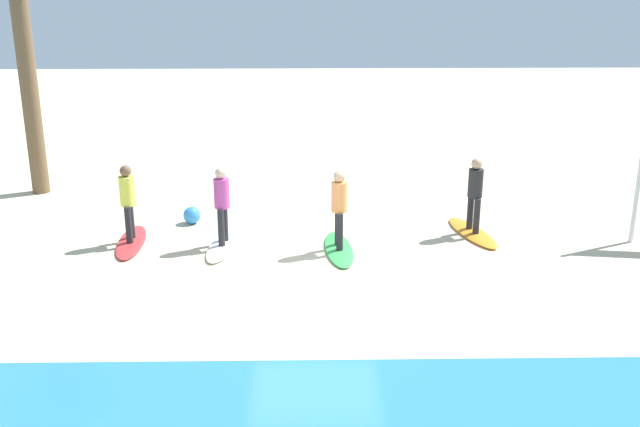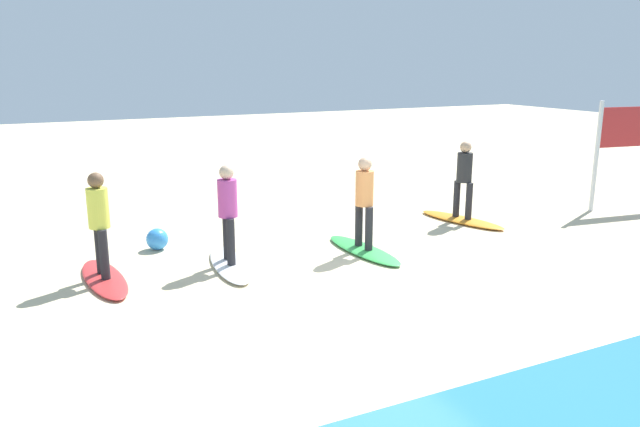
{
  "view_description": "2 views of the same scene",
  "coord_description": "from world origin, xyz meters",
  "px_view_note": "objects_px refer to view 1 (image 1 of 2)",
  "views": [
    {
      "loc": [
        0.16,
        13.05,
        5.71
      ],
      "look_at": [
        -0.13,
        -1.88,
        0.74
      ],
      "focal_mm": 42.56,
      "sensor_mm": 36.0,
      "label": 1
    },
    {
      "loc": [
        4.92,
        7.59,
        3.37
      ],
      "look_at": [
        0.17,
        -2.02,
        0.71
      ],
      "focal_mm": 34.79,
      "sensor_mm": 36.0,
      "label": 2
    }
  ],
  "objects_px": {
    "surfboard_green": "(339,249)",
    "surfer_white": "(222,200)",
    "surfboard_red": "(131,242)",
    "surfer_red": "(128,197)",
    "surfer_orange": "(475,189)",
    "surfboard_white": "(224,245)",
    "beach_ball": "(192,215)",
    "surfboard_orange": "(472,233)",
    "surfer_green": "(339,204)"
  },
  "relations": [
    {
      "from": "surfboard_green",
      "to": "surfer_white",
      "type": "height_order",
      "value": "surfer_white"
    },
    {
      "from": "surfboard_red",
      "to": "surfer_red",
      "type": "height_order",
      "value": "surfer_red"
    },
    {
      "from": "surfer_white",
      "to": "surfer_orange",
      "type": "bearing_deg",
      "value": -173.12
    },
    {
      "from": "surfer_orange",
      "to": "surfboard_white",
      "type": "xyz_separation_m",
      "value": [
        5.4,
        0.65,
        -0.99
      ]
    },
    {
      "from": "surfer_orange",
      "to": "beach_ball",
      "type": "relative_size",
      "value": 4.13
    },
    {
      "from": "surfer_orange",
      "to": "surfboard_white",
      "type": "distance_m",
      "value": 5.53
    },
    {
      "from": "surfer_orange",
      "to": "beach_ball",
      "type": "height_order",
      "value": "surfer_orange"
    },
    {
      "from": "surfboard_orange",
      "to": "surfboard_green",
      "type": "relative_size",
      "value": 1.0
    },
    {
      "from": "surfboard_white",
      "to": "surfer_orange",
      "type": "bearing_deg",
      "value": 104.14
    },
    {
      "from": "surfboard_orange",
      "to": "surfboard_white",
      "type": "height_order",
      "value": "same"
    },
    {
      "from": "beach_ball",
      "to": "surfboard_red",
      "type": "bearing_deg",
      "value": 49.7
    },
    {
      "from": "surfboard_white",
      "to": "surfboard_red",
      "type": "bearing_deg",
      "value": -88.69
    },
    {
      "from": "surfer_green",
      "to": "surfer_red",
      "type": "xyz_separation_m",
      "value": [
        4.4,
        -0.51,
        0.0
      ]
    },
    {
      "from": "surfboard_white",
      "to": "beach_ball",
      "type": "relative_size",
      "value": 5.29
    },
    {
      "from": "surfboard_green",
      "to": "beach_ball",
      "type": "distance_m",
      "value": 3.76
    },
    {
      "from": "surfboard_green",
      "to": "surfboard_white",
      "type": "height_order",
      "value": "same"
    },
    {
      "from": "surfer_white",
      "to": "surfboard_green",
      "type": "bearing_deg",
      "value": 172.96
    },
    {
      "from": "surfer_orange",
      "to": "surfboard_red",
      "type": "relative_size",
      "value": 0.78
    },
    {
      "from": "surfboard_green",
      "to": "surfboard_white",
      "type": "relative_size",
      "value": 1.0
    },
    {
      "from": "surfboard_green",
      "to": "surfer_red",
      "type": "height_order",
      "value": "surfer_red"
    },
    {
      "from": "surfer_green",
      "to": "surfboard_green",
      "type": "bearing_deg",
      "value": -90.0
    },
    {
      "from": "surfer_green",
      "to": "surfboard_white",
      "type": "bearing_deg",
      "value": -7.04
    },
    {
      "from": "surfer_orange",
      "to": "surfer_green",
      "type": "height_order",
      "value": "same"
    },
    {
      "from": "surfer_green",
      "to": "beach_ball",
      "type": "distance_m",
      "value": 3.85
    },
    {
      "from": "surfer_orange",
      "to": "surfboard_green",
      "type": "bearing_deg",
      "value": 17.64
    },
    {
      "from": "surfer_red",
      "to": "beach_ball",
      "type": "height_order",
      "value": "surfer_red"
    },
    {
      "from": "surfer_white",
      "to": "beach_ball",
      "type": "bearing_deg",
      "value": -59.97
    },
    {
      "from": "surfer_orange",
      "to": "surfboard_green",
      "type": "xyz_separation_m",
      "value": [
        2.98,
        0.95,
        -0.99
      ]
    },
    {
      "from": "surfboard_orange",
      "to": "surfer_red",
      "type": "xyz_separation_m",
      "value": [
        7.38,
        0.44,
        0.99
      ]
    },
    {
      "from": "surfboard_white",
      "to": "surfer_white",
      "type": "relative_size",
      "value": 1.28
    },
    {
      "from": "surfer_orange",
      "to": "surfer_red",
      "type": "relative_size",
      "value": 1.0
    },
    {
      "from": "surfboard_orange",
      "to": "surfer_red",
      "type": "relative_size",
      "value": 1.28
    },
    {
      "from": "surfer_orange",
      "to": "surfer_green",
      "type": "relative_size",
      "value": 1.0
    },
    {
      "from": "beach_ball",
      "to": "surfer_white",
      "type": "bearing_deg",
      "value": 120.03
    },
    {
      "from": "surfer_white",
      "to": "surfboard_red",
      "type": "bearing_deg",
      "value": -5.96
    },
    {
      "from": "surfboard_red",
      "to": "surfer_red",
      "type": "xyz_separation_m",
      "value": [
        0.0,
        0.0,
        0.99
      ]
    },
    {
      "from": "beach_ball",
      "to": "surfboard_green",
      "type": "bearing_deg",
      "value": 151.13
    },
    {
      "from": "surfer_white",
      "to": "beach_ball",
      "type": "distance_m",
      "value": 1.94
    },
    {
      "from": "surfer_white",
      "to": "surfer_red",
      "type": "height_order",
      "value": "same"
    },
    {
      "from": "surfer_orange",
      "to": "beach_ball",
      "type": "xyz_separation_m",
      "value": [
        6.27,
        -0.87,
        -0.84
      ]
    },
    {
      "from": "surfboard_green",
      "to": "surfer_green",
      "type": "relative_size",
      "value": 1.28
    },
    {
      "from": "surfboard_green",
      "to": "surfboard_red",
      "type": "relative_size",
      "value": 1.0
    },
    {
      "from": "surfboard_white",
      "to": "surfer_white",
      "type": "height_order",
      "value": "surfer_white"
    },
    {
      "from": "surfer_green",
      "to": "surfboard_white",
      "type": "relative_size",
      "value": 0.78
    },
    {
      "from": "surfer_orange",
      "to": "surfer_white",
      "type": "relative_size",
      "value": 1.0
    },
    {
      "from": "surfer_green",
      "to": "surfer_white",
      "type": "relative_size",
      "value": 1.0
    },
    {
      "from": "surfboard_red",
      "to": "beach_ball",
      "type": "distance_m",
      "value": 1.72
    },
    {
      "from": "surfer_green",
      "to": "surfboard_red",
      "type": "xyz_separation_m",
      "value": [
        4.4,
        -0.51,
        -0.99
      ]
    },
    {
      "from": "beach_ball",
      "to": "surfer_green",
      "type": "bearing_deg",
      "value": 151.13
    },
    {
      "from": "surfboard_orange",
      "to": "surfer_orange",
      "type": "bearing_deg",
      "value": -0.0
    }
  ]
}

